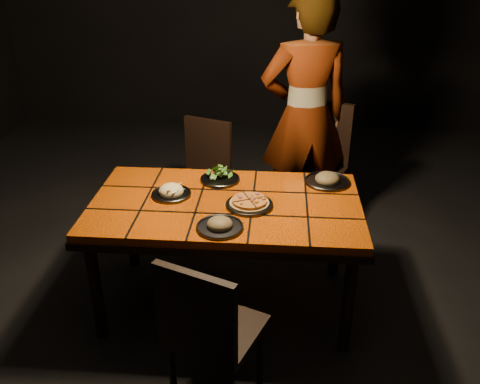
# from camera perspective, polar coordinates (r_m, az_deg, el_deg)

# --- Properties ---
(room_shell) EXTENTS (6.04, 7.04, 3.08)m
(room_shell) POSITION_cam_1_polar(r_m,az_deg,el_deg) (2.75, -1.83, 12.86)
(room_shell) COLOR black
(room_shell) RESTS_ON ground
(dining_table) EXTENTS (1.62, 0.92, 0.75)m
(dining_table) POSITION_cam_1_polar(r_m,az_deg,el_deg) (3.06, -1.60, -2.39)
(dining_table) COLOR #E05307
(dining_table) RESTS_ON ground
(chair_near) EXTENTS (0.53, 0.53, 0.90)m
(chair_near) POSITION_cam_1_polar(r_m,az_deg,el_deg) (2.48, -3.65, -15.06)
(chair_near) COLOR black
(chair_near) RESTS_ON ground
(chair_far_left) EXTENTS (0.52, 0.52, 0.90)m
(chair_far_left) POSITION_cam_1_polar(r_m,az_deg,el_deg) (4.03, -4.21, 2.58)
(chair_far_left) COLOR black
(chair_far_left) RESTS_ON ground
(chair_far_right) EXTENTS (0.61, 0.61, 1.02)m
(chair_far_right) POSITION_cam_1_polar(r_m,az_deg,el_deg) (4.07, 8.59, 3.74)
(chair_far_right) COLOR black
(chair_far_right) RESTS_ON ground
(diner) EXTENTS (0.78, 0.60, 1.89)m
(diner) POSITION_cam_1_polar(r_m,az_deg,el_deg) (3.89, 7.32, 8.36)
(diner) COLOR brown
(diner) RESTS_ON ground
(plate_pizza) EXTENTS (0.31, 0.31, 0.04)m
(plate_pizza) POSITION_cam_1_polar(r_m,az_deg,el_deg) (2.96, 1.05, -1.29)
(plate_pizza) COLOR #3B3B40
(plate_pizza) RESTS_ON dining_table
(plate_pasta) EXTENTS (0.24, 0.24, 0.08)m
(plate_pasta) POSITION_cam_1_polar(r_m,az_deg,el_deg) (3.11, -7.72, -0.02)
(plate_pasta) COLOR #3B3B40
(plate_pasta) RESTS_ON dining_table
(plate_salad) EXTENTS (0.26, 0.26, 0.07)m
(plate_salad) POSITION_cam_1_polar(r_m,az_deg,el_deg) (3.27, -2.26, 1.70)
(plate_salad) COLOR #3B3B40
(plate_salad) RESTS_ON dining_table
(plate_mushroom_a) EXTENTS (0.26, 0.26, 0.08)m
(plate_mushroom_a) POSITION_cam_1_polar(r_m,az_deg,el_deg) (2.74, -2.28, -3.70)
(plate_mushroom_a) COLOR #3B3B40
(plate_mushroom_a) RESTS_ON dining_table
(plate_mushroom_b) EXTENTS (0.29, 0.29, 0.09)m
(plate_mushroom_b) POSITION_cam_1_polar(r_m,az_deg,el_deg) (3.29, 9.78, 1.44)
(plate_mushroom_b) COLOR #3B3B40
(plate_mushroom_b) RESTS_ON dining_table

